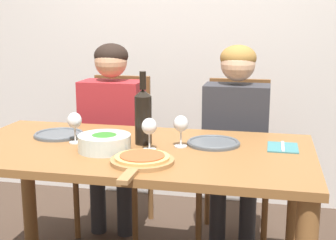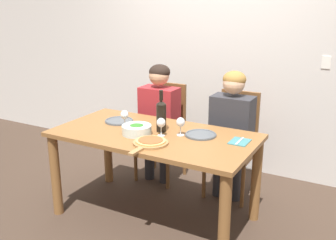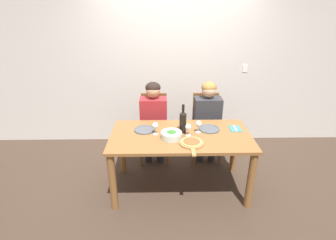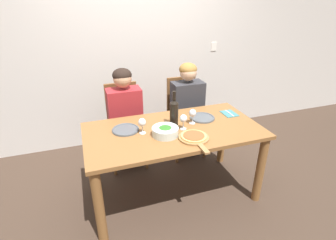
% 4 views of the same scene
% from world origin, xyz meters
% --- Properties ---
extents(back_wall, '(10.00, 0.06, 2.70)m').
position_xyz_m(back_wall, '(0.00, 1.37, 1.35)').
color(back_wall, silver).
rests_on(back_wall, ground).
extents(dining_table, '(1.67, 0.86, 0.77)m').
position_xyz_m(dining_table, '(0.00, 0.00, 0.64)').
color(dining_table, brown).
rests_on(dining_table, ground).
extents(chair_left, '(0.42, 0.42, 0.99)m').
position_xyz_m(chair_left, '(-0.34, 0.79, 0.52)').
color(chair_left, brown).
rests_on(chair_left, ground).
extents(chair_right, '(0.42, 0.42, 0.99)m').
position_xyz_m(chair_right, '(0.43, 0.79, 0.52)').
color(chair_right, brown).
rests_on(chair_right, ground).
extents(person_woman, '(0.47, 0.51, 1.21)m').
position_xyz_m(person_woman, '(-0.34, 0.67, 0.73)').
color(person_woman, '#28282D').
rests_on(person_woman, ground).
extents(person_man, '(0.47, 0.51, 1.21)m').
position_xyz_m(person_man, '(0.43, 0.67, 0.73)').
color(person_man, '#28282D').
rests_on(person_man, ground).
extents(wine_bottle, '(0.08, 0.08, 0.35)m').
position_xyz_m(wine_bottle, '(0.03, 0.07, 0.91)').
color(wine_bottle, black).
rests_on(wine_bottle, dining_table).
extents(broccoli_bowl, '(0.24, 0.24, 0.08)m').
position_xyz_m(broccoli_bowl, '(-0.11, -0.09, 0.80)').
color(broccoli_bowl, silver).
rests_on(broccoli_bowl, dining_table).
extents(dinner_plate_left, '(0.26, 0.26, 0.02)m').
position_xyz_m(dinner_plate_left, '(-0.44, 0.12, 0.77)').
color(dinner_plate_left, '#4C5156').
rests_on(dinner_plate_left, dining_table).
extents(dinner_plate_right, '(0.26, 0.26, 0.02)m').
position_xyz_m(dinner_plate_right, '(0.36, 0.13, 0.77)').
color(dinner_plate_right, '#4C5156').
rests_on(dinner_plate_right, dining_table).
extents(pizza_on_board, '(0.27, 0.41, 0.04)m').
position_xyz_m(pizza_on_board, '(0.11, -0.24, 0.78)').
color(pizza_on_board, '#9E7042').
rests_on(pizza_on_board, dining_table).
extents(wine_glass_left, '(0.07, 0.07, 0.15)m').
position_xyz_m(wine_glass_left, '(-0.30, 0.02, 0.87)').
color(wine_glass_left, silver).
rests_on(wine_glass_left, dining_table).
extents(wine_glass_right, '(0.07, 0.07, 0.15)m').
position_xyz_m(wine_glass_right, '(0.22, 0.06, 0.87)').
color(wine_glass_right, silver).
rests_on(wine_glass_right, dining_table).
extents(wine_glass_centre, '(0.07, 0.07, 0.15)m').
position_xyz_m(wine_glass_centre, '(0.09, -0.03, 0.87)').
color(wine_glass_centre, silver).
rests_on(wine_glass_centre, dining_table).
extents(fork_on_napkin, '(0.14, 0.18, 0.01)m').
position_xyz_m(fork_on_napkin, '(0.69, 0.14, 0.77)').
color(fork_on_napkin, '#387075').
rests_on(fork_on_napkin, dining_table).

